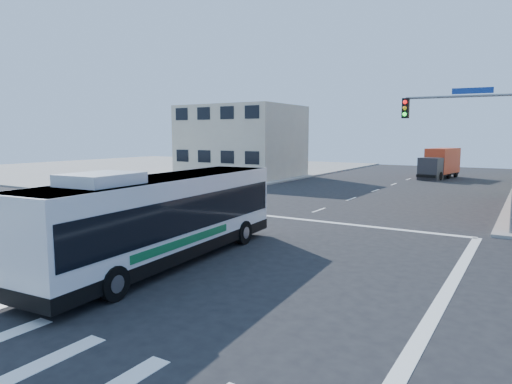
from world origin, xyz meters
The scene contains 6 objects.
ground centered at (0.00, 0.00, 0.00)m, with size 120.00×120.00×0.00m, color black.
sidewalk_nw centered at (-35.00, 35.00, 0.07)m, with size 50.00×50.00×0.15m, color gray.
building_west centered at (-17.02, 29.98, 4.01)m, with size 12.06×10.06×8.00m.
signal_mast_ne centered at (9.08, 10.62, 4.98)m, with size 7.91×1.13×8.07m.
transit_bus centered at (-0.07, -1.13, 1.76)m, with size 3.50×12.31×3.60m.
box_truck centered at (2.65, 39.66, 1.60)m, with size 3.34×7.57×3.29m.
Camera 1 is at (11.53, -13.56, 4.77)m, focal length 32.00 mm.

